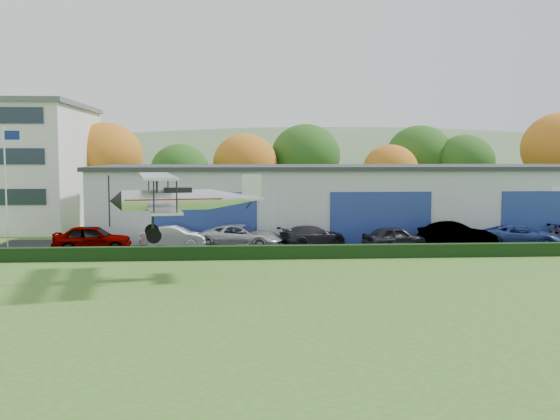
{
  "coord_description": "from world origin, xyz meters",
  "views": [
    {
      "loc": [
        -4.93,
        -21.58,
        6.21
      ],
      "look_at": [
        -2.6,
        12.21,
        3.25
      ],
      "focal_mm": 41.53,
      "sensor_mm": 36.0,
      "label": 1
    }
  ],
  "objects": [
    {
      "name": "ground",
      "position": [
        0.0,
        0.0,
        0.0
      ],
      "size": [
        300.0,
        300.0,
        0.0
      ],
      "primitive_type": "plane",
      "color": "#366C22",
      "rests_on": "ground"
    },
    {
      "name": "car_5",
      "position": [
        9.6,
        19.79,
        0.87
      ],
      "size": [
        5.21,
        2.49,
        1.65
      ],
      "primitive_type": "imported",
      "rotation": [
        0.0,
        0.0,
        1.42
      ],
      "color": "gray",
      "rests_on": "apron"
    },
    {
      "name": "car_4",
      "position": [
        5.4,
        19.53,
        0.78
      ],
      "size": [
        4.57,
        2.81,
        1.45
      ],
      "primitive_type": "imported",
      "rotation": [
        0.0,
        0.0,
        1.85
      ],
      "color": "black",
      "rests_on": "apron"
    },
    {
      "name": "car_6",
      "position": [
        14.1,
        20.07,
        0.75
      ],
      "size": [
        5.49,
        3.78,
        1.39
      ],
      "primitive_type": "imported",
      "rotation": [
        0.0,
        0.0,
        1.25
      ],
      "color": "navy",
      "rests_on": "apron"
    },
    {
      "name": "distant_hills",
      "position": [
        -4.38,
        140.0,
        -13.05
      ],
      "size": [
        430.0,
        196.0,
        56.0
      ],
      "color": "#4C6642",
      "rests_on": "ground"
    },
    {
      "name": "car_0",
      "position": [
        -13.99,
        19.78,
        0.87
      ],
      "size": [
        4.87,
        2.06,
        1.64
      ],
      "primitive_type": "imported",
      "rotation": [
        0.0,
        0.0,
        1.59
      ],
      "color": "gray",
      "rests_on": "apron"
    },
    {
      "name": "car_2",
      "position": [
        -4.57,
        20.47,
        0.81
      ],
      "size": [
        6.0,
        4.07,
        1.53
      ],
      "primitive_type": "imported",
      "rotation": [
        0.0,
        0.0,
        1.27
      ],
      "color": "silver",
      "rests_on": "apron"
    },
    {
      "name": "hedge",
      "position": [
        3.0,
        16.2,
        0.4
      ],
      "size": [
        46.0,
        0.6,
        0.8
      ],
      "primitive_type": "cube",
      "color": "black",
      "rests_on": "ground"
    },
    {
      "name": "car_3",
      "position": [
        0.21,
        21.23,
        0.72
      ],
      "size": [
        4.97,
        3.48,
        1.34
      ],
      "primitive_type": "imported",
      "rotation": [
        0.0,
        0.0,
        1.96
      ],
      "color": "black",
      "rests_on": "apron"
    },
    {
      "name": "flagpole",
      "position": [
        -19.88,
        22.0,
        4.78
      ],
      "size": [
        1.05,
        0.1,
        8.0
      ],
      "color": "silver",
      "rests_on": "ground"
    },
    {
      "name": "tree_belt",
      "position": [
        0.85,
        40.62,
        5.61
      ],
      "size": [
        75.7,
        13.22,
        10.12
      ],
      "color": "#3D2614",
      "rests_on": "ground"
    },
    {
      "name": "biplane",
      "position": [
        -7.68,
        10.58,
        4.03
      ],
      "size": [
        7.6,
        8.69,
        3.23
      ],
      "rotation": [
        0.0,
        0.0,
        0.17
      ],
      "color": "silver"
    },
    {
      "name": "apron",
      "position": [
        3.0,
        21.0,
        0.03
      ],
      "size": [
        48.0,
        9.0,
        0.05
      ],
      "primitive_type": "cube",
      "color": "black",
      "rests_on": "ground"
    },
    {
      "name": "hangar",
      "position": [
        5.0,
        27.98,
        2.66
      ],
      "size": [
        40.6,
        12.6,
        5.3
      ],
      "color": "#B2B7BC",
      "rests_on": "ground"
    },
    {
      "name": "car_1",
      "position": [
        -8.88,
        20.78,
        0.77
      ],
      "size": [
        4.6,
        2.35,
        1.45
      ],
      "primitive_type": "imported",
      "rotation": [
        0.0,
        0.0,
        1.38
      ],
      "color": "silver",
      "rests_on": "apron"
    }
  ]
}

